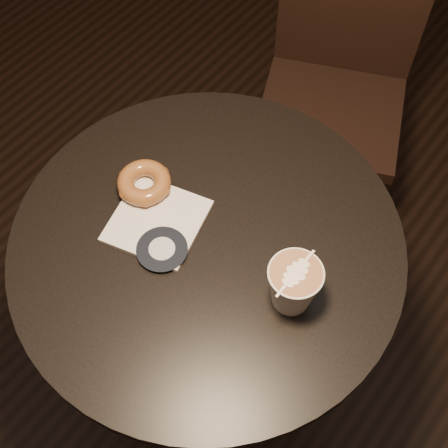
% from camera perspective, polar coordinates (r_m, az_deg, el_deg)
% --- Properties ---
extents(cafe_table, '(0.70, 0.70, 0.75)m').
position_cam_1_polar(cafe_table, '(1.27, -1.37, -5.98)').
color(cafe_table, black).
rests_on(cafe_table, ground).
extents(chair, '(0.49, 0.49, 0.94)m').
position_cam_1_polar(chair, '(1.71, 10.66, 14.40)').
color(chair, black).
rests_on(chair, ground).
extents(pastry_bag, '(0.19, 0.19, 0.01)m').
position_cam_1_polar(pastry_bag, '(1.12, -6.14, 0.29)').
color(pastry_bag, silver).
rests_on(pastry_bag, cafe_table).
extents(doughnut, '(0.10, 0.10, 0.03)m').
position_cam_1_polar(doughnut, '(1.14, -7.32, 3.78)').
color(doughnut, brown).
rests_on(doughnut, pastry_bag).
extents(latte_cup, '(0.09, 0.09, 0.10)m').
position_cam_1_polar(latte_cup, '(1.01, 6.34, -5.68)').
color(latte_cup, white).
rests_on(latte_cup, cafe_table).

